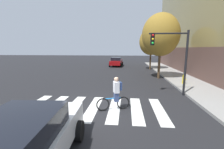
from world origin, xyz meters
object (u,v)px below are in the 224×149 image
object	(u,v)px
sedan_mid	(116,62)
street_tree_mid	(151,42)
sedan_near	(21,146)
cyclist	(116,94)
traffic_light_near	(173,52)
fire_hydrant	(184,79)
street_tree_near	(161,35)

from	to	relation	value
sedan_mid	street_tree_mid	size ratio (longest dim) A/B	0.77
sedan_near	cyclist	distance (m)	4.65
traffic_light_near	fire_hydrant	size ratio (longest dim) A/B	5.38
cyclist	fire_hydrant	world-z (taller)	cyclist
fire_hydrant	traffic_light_near	bearing A→B (deg)	-123.13
sedan_mid	traffic_light_near	size ratio (longest dim) A/B	1.10
sedan_mid	street_tree_near	size ratio (longest dim) A/B	0.71
sedan_mid	traffic_light_near	xyz separation A→B (m)	(4.74, -16.29, 2.05)
fire_hydrant	cyclist	bearing A→B (deg)	-133.33
cyclist	traffic_light_near	world-z (taller)	traffic_light_near
cyclist	fire_hydrant	bearing A→B (deg)	46.67
fire_hydrant	street_tree_mid	distance (m)	10.47
cyclist	traffic_light_near	bearing A→B (deg)	38.93
street_tree_mid	fire_hydrant	bearing A→B (deg)	-82.41
cyclist	street_tree_mid	distance (m)	16.26
traffic_light_near	street_tree_near	distance (m)	5.93
sedan_near	street_tree_mid	bearing A→B (deg)	73.23
traffic_light_near	street_tree_near	world-z (taller)	street_tree_near
street_tree_mid	cyclist	bearing A→B (deg)	-104.64
sedan_near	traffic_light_near	distance (m)	9.10
sedan_near	traffic_light_near	world-z (taller)	traffic_light_near
cyclist	traffic_light_near	size ratio (longest dim) A/B	0.40
traffic_light_near	cyclist	bearing A→B (deg)	-141.07
sedan_near	street_tree_mid	distance (m)	20.79
cyclist	street_tree_near	size ratio (longest dim) A/B	0.26
street_tree_near	street_tree_mid	bearing A→B (deg)	88.54
street_tree_near	street_tree_mid	size ratio (longest dim) A/B	1.09
traffic_light_near	street_tree_near	xyz separation A→B (m)	(0.38, 5.72, 1.54)
sedan_mid	fire_hydrant	world-z (taller)	sedan_mid
sedan_mid	sedan_near	bearing A→B (deg)	-91.56
sedan_mid	traffic_light_near	distance (m)	17.09
street_tree_near	cyclist	bearing A→B (deg)	-114.32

